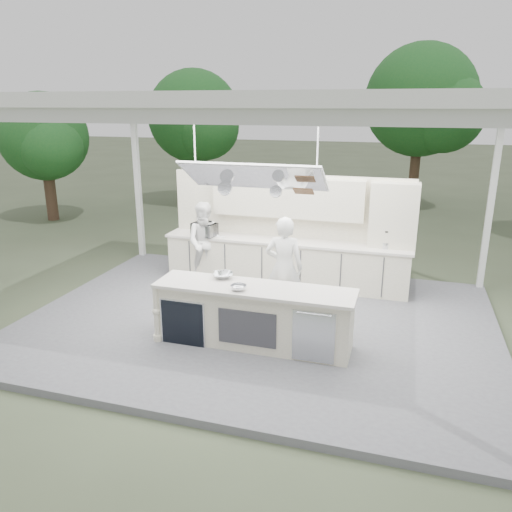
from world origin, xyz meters
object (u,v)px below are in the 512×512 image
(demo_island, at_px, (253,316))
(sous_chef, at_px, (206,243))
(head_chef, at_px, (284,268))
(back_counter, at_px, (285,262))

(demo_island, distance_m, sous_chef, 3.06)
(demo_island, height_order, head_chef, head_chef)
(back_counter, distance_m, sous_chef, 1.68)
(demo_island, xyz_separation_m, sous_chef, (-1.78, 2.46, 0.38))
(demo_island, relative_size, back_counter, 0.61)
(head_chef, distance_m, sous_chef, 2.35)
(demo_island, bearing_deg, head_chef, 80.47)
(demo_island, distance_m, head_chef, 1.28)
(head_chef, height_order, sous_chef, head_chef)
(back_counter, height_order, sous_chef, sous_chef)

